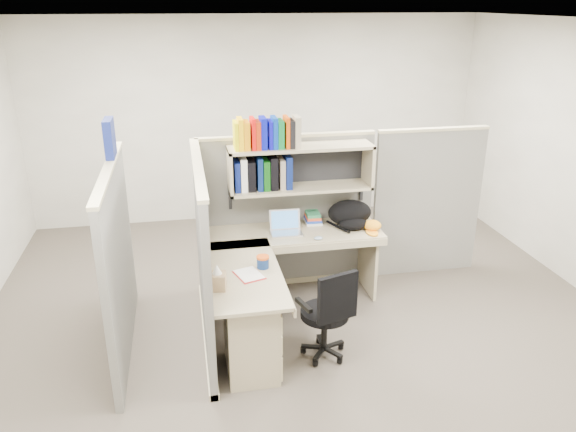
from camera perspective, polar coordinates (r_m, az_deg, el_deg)
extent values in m
plane|color=#38322B|center=(5.36, 1.69, -11.16)|extent=(6.00, 6.00, 0.00)
plane|color=#A6A296|center=(7.64, -3.13, 9.68)|extent=(6.00, 0.00, 6.00)
plane|color=white|center=(4.53, 2.07, 19.06)|extent=(6.00, 6.00, 0.00)
cube|color=#5E5E59|center=(5.79, -0.15, 0.27)|extent=(1.80, 0.06, 1.60)
cube|color=tan|center=(5.56, -0.15, 8.15)|extent=(1.80, 0.08, 0.03)
cube|color=#5E5E59|center=(4.88, -8.61, -4.15)|extent=(0.06, 1.80, 1.60)
cube|color=tan|center=(4.59, -9.17, 5.09)|extent=(0.08, 1.80, 0.03)
cube|color=#5E5E59|center=(4.91, -16.81, -4.68)|extent=(0.06, 1.80, 1.60)
cube|color=#5E5E59|center=(6.25, 13.95, 1.22)|extent=(1.20, 0.06, 1.60)
cube|color=navy|center=(4.92, -17.68, 7.55)|extent=(0.07, 0.27, 0.32)
cube|color=white|center=(4.86, -8.57, 0.89)|extent=(0.00, 0.21, 0.28)
cube|color=gray|center=(5.40, 1.29, 7.00)|extent=(1.40, 0.34, 0.03)
cube|color=gray|center=(5.51, 1.26, 2.87)|extent=(1.40, 0.34, 0.03)
cube|color=gray|center=(5.36, -5.93, 4.50)|extent=(0.03, 0.34, 0.44)
cube|color=gray|center=(5.63, 8.13, 5.23)|extent=(0.03, 0.34, 0.44)
cube|color=black|center=(5.60, 0.93, 5.36)|extent=(1.38, 0.01, 0.41)
cube|color=#E4DA04|center=(5.25, -5.34, 8.14)|extent=(0.03, 0.20, 0.26)
cube|color=#FFBB05|center=(5.26, -4.87, 8.33)|extent=(0.05, 0.20, 0.29)
cube|color=orange|center=(5.26, -4.29, 8.20)|extent=(0.06, 0.20, 0.26)
cube|color=red|center=(5.27, -3.61, 8.39)|extent=(0.04, 0.20, 0.29)
cube|color=#AA2406|center=(5.28, -3.13, 8.26)|extent=(0.05, 0.20, 0.26)
cube|color=#050AA1|center=(5.28, -2.56, 8.44)|extent=(0.06, 0.20, 0.29)
cube|color=#0805AA|center=(5.29, -1.88, 8.32)|extent=(0.04, 0.20, 0.26)
cube|color=navy|center=(5.30, -1.42, 8.50)|extent=(0.04, 0.20, 0.29)
cube|color=#076326|center=(5.31, -0.84, 8.36)|extent=(0.06, 0.20, 0.26)
cube|color=#CC4304|center=(5.32, -0.17, 8.55)|extent=(0.04, 0.20, 0.29)
cube|color=black|center=(5.33, 0.29, 8.41)|extent=(0.05, 0.20, 0.26)
cube|color=tan|center=(5.33, 0.86, 8.59)|extent=(0.06, 0.20, 0.29)
cube|color=#081453|center=(5.39, -5.24, 4.14)|extent=(0.05, 0.24, 0.29)
cube|color=silver|center=(5.40, -4.59, 4.34)|extent=(0.06, 0.24, 0.32)
cube|color=black|center=(5.41, -3.83, 4.23)|extent=(0.07, 0.24, 0.29)
cube|color=#07194A|center=(5.41, -2.97, 4.43)|extent=(0.05, 0.24, 0.32)
cube|color=#09410C|center=(5.43, -2.31, 4.32)|extent=(0.06, 0.24, 0.29)
cube|color=black|center=(5.43, -1.56, 4.51)|extent=(0.07, 0.24, 0.32)
cube|color=gray|center=(5.45, -0.71, 4.41)|extent=(0.05, 0.24, 0.29)
cube|color=#081550|center=(5.46, -0.07, 4.60)|extent=(0.06, 0.24, 0.32)
cube|color=gray|center=(5.52, 0.49, -1.75)|extent=(1.74, 0.60, 0.03)
cube|color=gray|center=(4.75, -4.45, -5.80)|extent=(0.60, 1.34, 0.03)
cube|color=gray|center=(5.27, 1.13, -3.35)|extent=(1.74, 0.02, 0.07)
cube|color=gray|center=(4.81, -0.87, -5.88)|extent=(0.02, 1.34, 0.07)
cube|color=gray|center=(4.64, -3.80, -11.87)|extent=(0.40, 0.55, 0.68)
cube|color=tan|center=(4.56, -1.21, -9.51)|extent=(0.02, 0.50, 0.16)
cube|color=tan|center=(4.65, -1.19, -11.42)|extent=(0.02, 0.50, 0.16)
cube|color=tan|center=(4.78, -1.17, -13.64)|extent=(0.02, 0.50, 0.22)
cube|color=#B2B2B7|center=(4.56, -1.08, -9.50)|extent=(0.01, 0.12, 0.01)
cube|color=gray|center=(5.90, 8.09, -4.32)|extent=(0.03, 0.55, 0.70)
cylinder|color=navy|center=(4.78, -2.57, -4.76)|extent=(0.10, 0.10, 0.09)
cylinder|color=#D74F14|center=(4.76, -2.58, -4.21)|extent=(0.11, 0.11, 0.02)
ellipsoid|color=#85A0BD|center=(5.34, 3.10, -2.26)|extent=(0.10, 0.08, 0.03)
cylinder|color=white|center=(5.68, 0.20, -0.37)|extent=(0.09, 0.09, 0.10)
cylinder|color=black|center=(4.77, 3.75, -9.82)|extent=(0.41, 0.41, 0.06)
cube|color=black|center=(4.51, 5.07, -8.27)|extent=(0.35, 0.15, 0.41)
cylinder|color=black|center=(4.85, 3.70, -11.52)|extent=(0.05, 0.05, 0.35)
cylinder|color=black|center=(4.97, 3.64, -13.50)|extent=(0.39, 0.39, 0.09)
cube|color=black|center=(4.61, 1.60, -9.03)|extent=(0.10, 0.23, 0.04)
cube|color=black|center=(4.80, 5.88, -7.84)|extent=(0.10, 0.23, 0.04)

